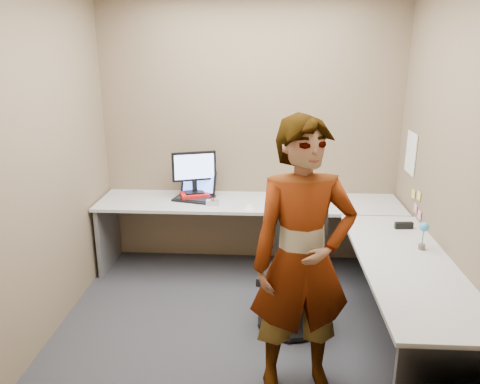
# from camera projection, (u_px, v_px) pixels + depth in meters

# --- Properties ---
(ground) EXTENTS (3.00, 3.00, 0.00)m
(ground) POSITION_uv_depth(u_px,v_px,m) (243.00, 322.00, 3.88)
(ground) COLOR #25252A
(ground) RESTS_ON ground
(wall_back) EXTENTS (3.00, 0.00, 3.00)m
(wall_back) POSITION_uv_depth(u_px,v_px,m) (250.00, 133.00, 4.72)
(wall_back) COLOR brown
(wall_back) RESTS_ON ground
(wall_right) EXTENTS (0.00, 2.70, 2.70)m
(wall_right) POSITION_uv_depth(u_px,v_px,m) (450.00, 166.00, 3.39)
(wall_right) COLOR brown
(wall_right) RESTS_ON ground
(wall_left) EXTENTS (0.00, 2.70, 2.70)m
(wall_left) POSITION_uv_depth(u_px,v_px,m) (47.00, 161.00, 3.56)
(wall_left) COLOR brown
(wall_left) RESTS_ON ground
(desk) EXTENTS (2.98, 2.58, 0.73)m
(desk) POSITION_uv_depth(u_px,v_px,m) (296.00, 239.00, 4.05)
(desk) COLOR #AEAEAE
(desk) RESTS_ON ground
(paper_ream) EXTENTS (0.32, 0.28, 0.05)m
(paper_ream) POSITION_uv_depth(u_px,v_px,m) (195.00, 195.00, 4.69)
(paper_ream) COLOR red
(paper_ream) RESTS_ON desk
(monitor) EXTENTS (0.42, 0.19, 0.41)m
(monitor) POSITION_uv_depth(u_px,v_px,m) (194.00, 169.00, 4.62)
(monitor) COLOR black
(monitor) RESTS_ON paper_ream
(laptop) EXTENTS (0.43, 0.39, 0.26)m
(laptop) POSITION_uv_depth(u_px,v_px,m) (196.00, 191.00, 4.69)
(laptop) COLOR black
(laptop) RESTS_ON desk
(trackball_mouse) EXTENTS (0.12, 0.08, 0.07)m
(trackball_mouse) POSITION_uv_depth(u_px,v_px,m) (213.00, 202.00, 4.48)
(trackball_mouse) COLOR #B7B7BC
(trackball_mouse) RESTS_ON desk
(origami) EXTENTS (0.10, 0.10, 0.06)m
(origami) POSITION_uv_depth(u_px,v_px,m) (250.00, 206.00, 4.37)
(origami) COLOR white
(origami) RESTS_ON desk
(stapler) EXTENTS (0.15, 0.05, 0.05)m
(stapler) POSITION_uv_depth(u_px,v_px,m) (404.00, 225.00, 3.89)
(stapler) COLOR black
(stapler) RESTS_ON desk
(flower) EXTENTS (0.07, 0.07, 0.22)m
(flower) POSITION_uv_depth(u_px,v_px,m) (424.00, 231.00, 3.46)
(flower) COLOR brown
(flower) RESTS_ON desk
(calendar_purple) EXTENTS (0.30, 0.01, 0.40)m
(calendar_purple) POSITION_uv_depth(u_px,v_px,m) (305.00, 139.00, 4.69)
(calendar_purple) COLOR #846BB7
(calendar_purple) RESTS_ON wall_back
(calendar_white) EXTENTS (0.01, 0.28, 0.38)m
(calendar_white) POSITION_uv_depth(u_px,v_px,m) (411.00, 153.00, 4.28)
(calendar_white) COLOR white
(calendar_white) RESTS_ON wall_right
(sticky_note_a) EXTENTS (0.01, 0.07, 0.07)m
(sticky_note_a) POSITION_uv_depth(u_px,v_px,m) (419.00, 196.00, 4.04)
(sticky_note_a) COLOR #F2E059
(sticky_note_a) RESTS_ON wall_right
(sticky_note_b) EXTENTS (0.01, 0.07, 0.07)m
(sticky_note_b) POSITION_uv_depth(u_px,v_px,m) (416.00, 208.00, 4.12)
(sticky_note_b) COLOR pink
(sticky_note_b) RESTS_ON wall_right
(sticky_note_c) EXTENTS (0.01, 0.07, 0.07)m
(sticky_note_c) POSITION_uv_depth(u_px,v_px,m) (419.00, 215.00, 4.01)
(sticky_note_c) COLOR pink
(sticky_note_c) RESTS_ON wall_right
(sticky_note_d) EXTENTS (0.01, 0.07, 0.07)m
(sticky_note_d) POSITION_uv_depth(u_px,v_px,m) (413.00, 194.00, 4.19)
(sticky_note_d) COLOR #F2E059
(sticky_note_d) RESTS_ON wall_right
(office_chair) EXTENTS (0.58, 0.57, 1.00)m
(office_chair) POSITION_uv_depth(u_px,v_px,m) (294.00, 277.00, 3.76)
(office_chair) COLOR black
(office_chair) RESTS_ON ground
(person) EXTENTS (0.73, 0.55, 1.81)m
(person) POSITION_uv_depth(u_px,v_px,m) (303.00, 260.00, 2.91)
(person) COLOR #999399
(person) RESTS_ON ground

